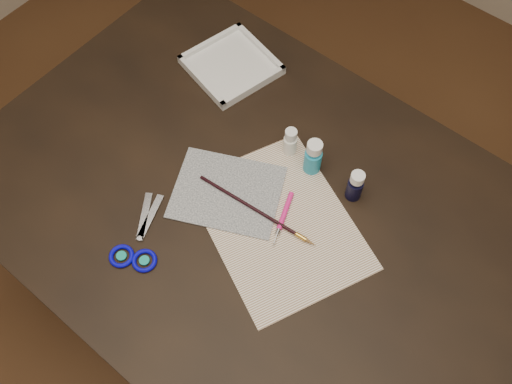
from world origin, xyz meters
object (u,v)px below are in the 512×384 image
Objects in this scene: paint_bottle_navy at (355,185)px; scissors at (139,231)px; paint_bottle_cyan at (313,157)px; palette_tray at (231,65)px; paint_bottle_white at (290,141)px; canvas at (227,192)px; paper at (279,223)px.

paint_bottle_navy reaches higher than scissors.
paint_bottle_navy is (0.11, 0.00, -0.01)m from paint_bottle_cyan.
palette_tray is (-0.14, 0.48, 0.01)m from scissors.
paint_bottle_white is at bearing 174.53° from paint_bottle_cyan.
paint_bottle_white is at bearing -52.71° from scissors.
canvas is 1.20× the size of palette_tray.
canvas is 3.06× the size of paint_bottle_white.
paper is at bearing -36.62° from palette_tray.
canvas is at bearing -142.15° from paint_bottle_navy.
paper is 0.17m from paint_bottle_cyan.
palette_tray reaches higher than canvas.
scissors is at bearing -73.19° from palette_tray.
canvas is at bearing -51.25° from palette_tray.
canvas is 0.28m from paint_bottle_navy.
paint_bottle_cyan is (0.11, 0.17, 0.05)m from canvas.
paint_bottle_cyan is (0.07, -0.01, 0.01)m from paint_bottle_white.
scissors is at bearing -108.56° from paint_bottle_white.
paint_bottle_white is (0.04, 0.18, 0.04)m from canvas.
paint_bottle_cyan reaches higher than scissors.
paint_bottle_cyan is 0.11m from paint_bottle_navy.
palette_tray is at bearing -17.33° from scissors.
paint_bottle_navy is 0.47m from palette_tray.
scissors is at bearing -137.13° from paper.
paper is 4.46× the size of paint_bottle_navy.
paper is 4.98× the size of paint_bottle_white.
canvas is at bearing -57.79° from scissors.
paint_bottle_white is 0.39m from scissors.
paint_bottle_cyan is at bearing -179.55° from paint_bottle_navy.
paint_bottle_navy is at bearing 62.19° from paper.
paint_bottle_cyan is at bearing -5.47° from paint_bottle_white.
paper is 1.94× the size of palette_tray.
paper is 1.62× the size of canvas.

